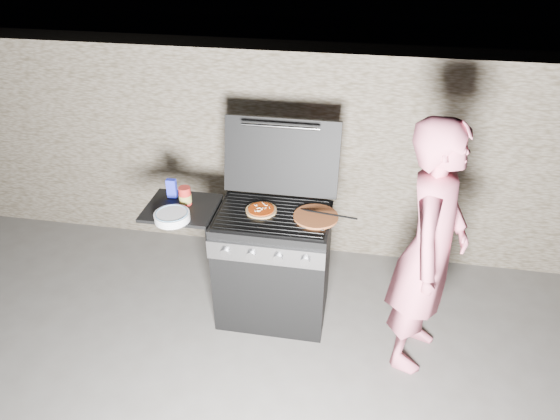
% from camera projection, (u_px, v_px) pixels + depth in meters
% --- Properties ---
extents(ground, '(50.00, 50.00, 0.00)m').
position_uv_depth(ground, '(274.00, 311.00, 3.95)').
color(ground, '#5D5955').
extents(stone_wall, '(8.00, 0.35, 1.80)m').
position_uv_depth(stone_wall, '(295.00, 151.00, 4.35)').
color(stone_wall, '#766B5C').
rests_on(stone_wall, ground).
extents(gas_grill, '(1.34, 0.79, 0.91)m').
position_uv_depth(gas_grill, '(241.00, 262.00, 3.74)').
color(gas_grill, black).
rests_on(gas_grill, ground).
extents(pizza_topped, '(0.24, 0.24, 0.02)m').
position_uv_depth(pizza_topped, '(261.00, 210.00, 3.49)').
color(pizza_topped, tan).
rests_on(pizza_topped, gas_grill).
extents(pizza_plain, '(0.36, 0.36, 0.02)m').
position_uv_depth(pizza_plain, '(316.00, 216.00, 3.42)').
color(pizza_plain, '#BE6530').
rests_on(pizza_plain, gas_grill).
extents(sauce_jar, '(0.11, 0.11, 0.14)m').
position_uv_depth(sauce_jar, '(185.00, 196.00, 3.56)').
color(sauce_jar, '#AA221C').
rests_on(sauce_jar, gas_grill).
extents(blue_carton, '(0.07, 0.04, 0.15)m').
position_uv_depth(blue_carton, '(172.00, 188.00, 3.64)').
color(blue_carton, '#212BC3').
rests_on(blue_carton, gas_grill).
extents(plate_stack, '(0.28, 0.28, 0.06)m').
position_uv_depth(plate_stack, '(172.00, 217.00, 3.40)').
color(plate_stack, silver).
rests_on(plate_stack, gas_grill).
extents(person, '(0.60, 0.75, 1.78)m').
position_uv_depth(person, '(429.00, 251.00, 3.14)').
color(person, '#DC6981').
rests_on(person, ground).
extents(tongs, '(0.45, 0.21, 0.10)m').
position_uv_depth(tongs, '(325.00, 213.00, 3.39)').
color(tongs, black).
rests_on(tongs, gas_grill).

